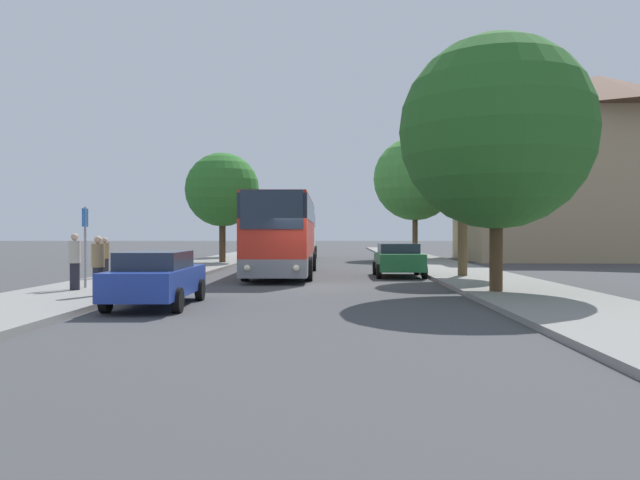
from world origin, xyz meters
TOP-DOWN VIEW (x-y plane):
  - ground_plane at (0.00, 0.00)m, footprint 300.00×300.00m
  - sidewalk_left at (-7.00, 0.00)m, footprint 4.00×120.00m
  - sidewalk_right at (7.00, 0.00)m, footprint 4.00×120.00m
  - building_right_background at (20.05, 22.99)m, footprint 19.12×10.21m
  - bus_front at (-1.40, 5.88)m, footprint 2.97×11.84m
  - bus_middle at (-1.79, 22.55)m, footprint 2.90×11.97m
  - parked_car_left_curb at (-3.69, -6.47)m, footprint 2.04×4.65m
  - parked_car_right_near at (3.84, 5.26)m, footprint 2.15×4.20m
  - bus_stop_sign at (-7.21, -2.50)m, footprint 0.08×0.45m
  - pedestrian_waiting_near at (-7.18, -3.39)m, footprint 0.36×0.36m
  - pedestrian_waiting_far at (-8.28, 2.08)m, footprint 0.36×0.36m
  - pedestrian_walking_back at (-5.75, -5.16)m, footprint 0.36×0.36m
  - tree_left_near at (-6.10, 16.08)m, footprint 4.62×4.62m
  - tree_left_far at (-7.75, 25.28)m, footprint 4.33×4.33m
  - tree_right_near at (6.99, 24.45)m, footprint 6.28×6.28m
  - tree_right_mid at (5.99, -3.38)m, footprint 6.00×6.00m
  - tree_right_far at (6.40, 3.75)m, footprint 4.09×4.09m

SIDE VIEW (x-z plane):
  - ground_plane at x=0.00m, z-range 0.00..0.00m
  - sidewalk_left at x=-7.00m, z-range 0.00..0.15m
  - sidewalk_right at x=7.00m, z-range 0.00..0.15m
  - parked_car_left_curb at x=-3.69m, z-range 0.04..1.50m
  - parked_car_right_near at x=3.84m, z-range 0.04..1.53m
  - pedestrian_waiting_far at x=-8.28m, z-range 0.15..1.78m
  - pedestrian_walking_back at x=-5.75m, z-range 0.16..1.87m
  - pedestrian_waiting_near at x=-7.18m, z-range 0.16..1.94m
  - bus_stop_sign at x=-7.21m, z-range 0.47..3.12m
  - bus_middle at x=-1.79m, z-range 0.12..3.65m
  - bus_front at x=-1.40m, z-range 0.12..3.68m
  - tree_left_near at x=-6.10m, z-range 1.25..8.11m
  - tree_left_far at x=-7.75m, z-range 1.45..8.43m
  - tree_right_mid at x=5.99m, z-range 1.10..9.00m
  - tree_right_far at x=6.40m, z-range 1.75..9.11m
  - tree_right_near at x=6.99m, z-range 1.53..10.60m
  - building_right_background at x=20.05m, z-range 0.00..13.42m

